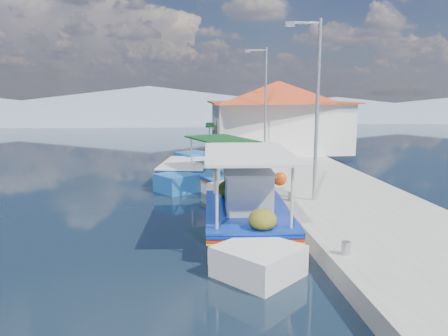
{
  "coord_description": "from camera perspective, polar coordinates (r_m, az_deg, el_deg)",
  "views": [
    {
      "loc": [
        0.14,
        -11.98,
        4.13
      ],
      "look_at": [
        1.69,
        4.1,
        1.3
      ],
      "focal_mm": 34.36,
      "sensor_mm": 36.0,
      "label": 1
    }
  ],
  "objects": [
    {
      "name": "caique_blue_hull",
      "position": [
        20.78,
        -5.19,
        -0.6
      ],
      "size": [
        2.85,
        7.08,
        1.28
      ],
      "rotation": [
        0.0,
        0.0,
        0.16
      ],
      "color": "#1B58A2",
      "rests_on": "ground"
    },
    {
      "name": "harbor_building",
      "position": [
        27.68,
        7.19,
        7.06
      ],
      "size": [
        10.49,
        10.49,
        4.4
      ],
      "color": "silver",
      "rests_on": "quay"
    },
    {
      "name": "caique_far",
      "position": [
        28.54,
        -0.45,
        2.5
      ],
      "size": [
        2.21,
        6.64,
        2.33
      ],
      "rotation": [
        0.0,
        0.0,
        0.06
      ],
      "color": "silver",
      "rests_on": "ground"
    },
    {
      "name": "lamp_post_far",
      "position": [
        23.39,
        5.32,
        9.22
      ],
      "size": [
        1.21,
        0.14,
        6.0
      ],
      "color": "#A5A8AD",
      "rests_on": "quay"
    },
    {
      "name": "ground",
      "position": [
        12.67,
        -5.92,
        -9.15
      ],
      "size": [
        160.0,
        160.0,
        0.0
      ],
      "primitive_type": "plane",
      "color": "black",
      "rests_on": "ground"
    },
    {
      "name": "caique_green_canopy",
      "position": [
        18.62,
        -0.38,
        -1.71
      ],
      "size": [
        3.39,
        6.24,
        2.48
      ],
      "rotation": [
        0.0,
        0.0,
        -0.34
      ],
      "color": "silver",
      "rests_on": "ground"
    },
    {
      "name": "lamp_post_near",
      "position": [
        14.65,
        11.98,
        8.63
      ],
      "size": [
        1.21,
        0.14,
        6.0
      ],
      "color": "#A5A8AD",
      "rests_on": "quay"
    },
    {
      "name": "main_caique",
      "position": [
        12.82,
        3.02,
        -6.4
      ],
      "size": [
        2.72,
        8.31,
        2.74
      ],
      "rotation": [
        0.0,
        0.0,
        0.06
      ],
      "color": "silver",
      "rests_on": "ground"
    },
    {
      "name": "mountain_ridge",
      "position": [
        68.31,
        -0.13,
        8.2
      ],
      "size": [
        171.4,
        96.0,
        5.5
      ],
      "color": "gray",
      "rests_on": "ground"
    },
    {
      "name": "bollards",
      "position": [
        17.95,
        6.36,
        -1.3
      ],
      "size": [
        0.2,
        17.2,
        0.3
      ],
      "color": "#A5A8AD",
      "rests_on": "quay"
    },
    {
      "name": "quay",
      "position": [
        19.27,
        12.01,
        -1.9
      ],
      "size": [
        5.0,
        44.0,
        0.5
      ],
      "primitive_type": "cube",
      "color": "#AAA89F",
      "rests_on": "ground"
    }
  ]
}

